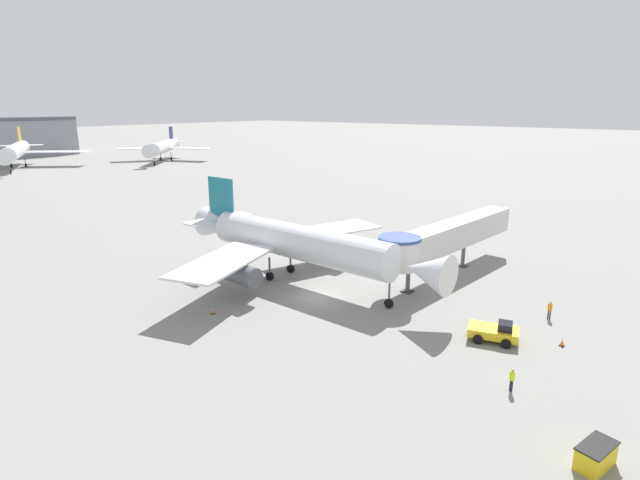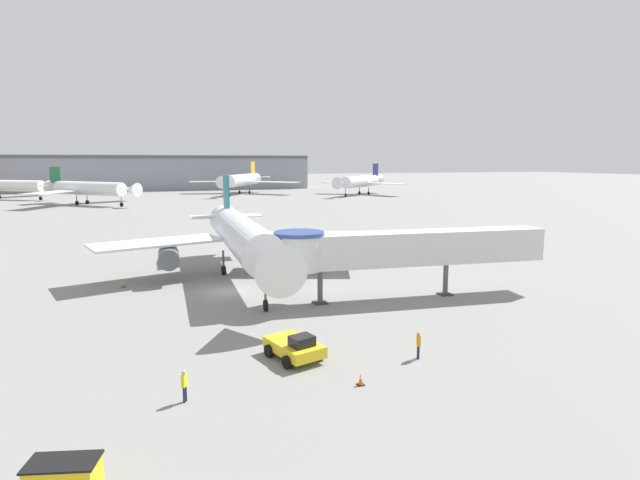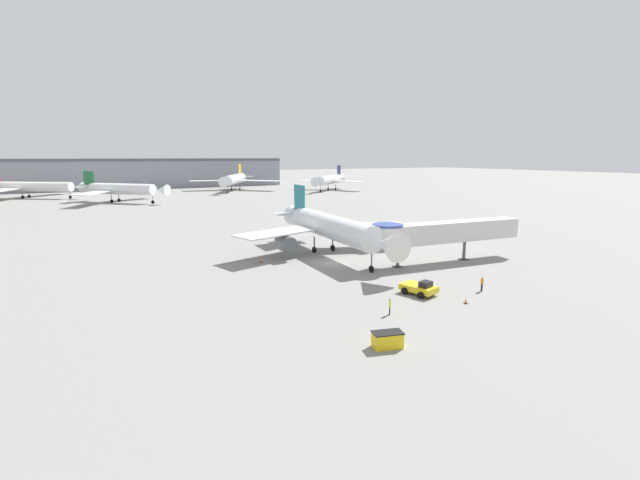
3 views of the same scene
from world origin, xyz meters
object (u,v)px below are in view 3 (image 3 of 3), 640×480
object	(u,v)px
pushback_tug_yellow	(419,288)
traffic_cone_port_wing	(261,260)
traffic_cone_apron_front	(466,301)
service_container_yellow	(387,340)
background_jet_navy_tail	(330,180)
main_airplane	(330,227)
jet_bridge	(439,232)
ground_crew_marshaller	(482,283)
background_jet_green_tail	(120,189)
background_jet_red_tail	(31,187)
ground_crew_wing_walker	(390,305)
background_jet_gold_tail	(234,179)

from	to	relation	value
pushback_tug_yellow	traffic_cone_port_wing	world-z (taller)	pushback_tug_yellow
pushback_tug_yellow	traffic_cone_apron_front	distance (m)	5.11
service_container_yellow	traffic_cone_apron_front	size ratio (longest dim) A/B	4.26
traffic_cone_port_wing	traffic_cone_apron_front	distance (m)	29.21
service_container_yellow	background_jet_navy_tail	world-z (taller)	background_jet_navy_tail
main_airplane	background_jet_navy_tail	distance (m)	126.35
jet_bridge	ground_crew_marshaller	distance (m)	13.70
background_jet_navy_tail	jet_bridge	bearing A→B (deg)	-63.25
background_jet_green_tail	service_container_yellow	bearing A→B (deg)	-129.89
jet_bridge	pushback_tug_yellow	xyz separation A→B (m)	(-11.79, -10.01, -3.63)
background_jet_navy_tail	background_jet_red_tail	bearing A→B (deg)	-140.02
traffic_cone_apron_front	background_jet_red_tail	size ratio (longest dim) A/B	0.02
ground_crew_wing_walker	background_jet_navy_tail	xyz separation A→B (m)	(68.18, 135.92, 3.79)
pushback_tug_yellow	traffic_cone_port_wing	distance (m)	24.12
pushback_tug_yellow	service_container_yellow	world-z (taller)	pushback_tug_yellow
background_jet_green_tail	background_jet_gold_tail	world-z (taller)	background_jet_gold_tail
jet_bridge	background_jet_red_tail	xyz separation A→B (m)	(-63.27, 140.12, -0.17)
traffic_cone_port_wing	background_jet_red_tail	bearing A→B (deg)	107.68
ground_crew_wing_walker	ground_crew_marshaller	bearing A→B (deg)	129.84
main_airplane	ground_crew_marshaller	bearing A→B (deg)	-74.16
traffic_cone_port_wing	background_jet_green_tail	bearing A→B (deg)	97.76
service_container_yellow	background_jet_navy_tail	size ratio (longest dim) A/B	0.09
pushback_tug_yellow	traffic_cone_port_wing	bearing A→B (deg)	99.30
background_jet_red_tail	background_jet_green_tail	size ratio (longest dim) A/B	1.28
traffic_cone_port_wing	ground_crew_wing_walker	xyz separation A→B (m)	(3.96, -25.18, 0.64)
pushback_tug_yellow	background_jet_navy_tail	bearing A→B (deg)	48.41
background_jet_red_tail	main_airplane	bearing A→B (deg)	-124.08
main_airplane	jet_bridge	world-z (taller)	main_airplane
pushback_tug_yellow	ground_crew_wing_walker	world-z (taller)	pushback_tug_yellow
ground_crew_marshaller	background_jet_red_tail	xyz separation A→B (m)	(-58.45, 152.49, 3.24)
traffic_cone_port_wing	background_jet_navy_tail	distance (m)	132.24
traffic_cone_port_wing	traffic_cone_apron_front	xyz separation A→B (m)	(12.85, -26.23, 0.01)
traffic_cone_port_wing	background_jet_green_tail	size ratio (longest dim) A/B	0.02
main_airplane	background_jet_navy_tail	bearing A→B (deg)	62.38
jet_bridge	traffic_cone_port_wing	size ratio (longest dim) A/B	38.86
traffic_cone_port_wing	jet_bridge	bearing A→B (deg)	-27.60
service_container_yellow	ground_crew_wing_walker	world-z (taller)	ground_crew_wing_walker
traffic_cone_port_wing	background_jet_navy_tail	world-z (taller)	background_jet_navy_tail
ground_crew_marshaller	background_jet_green_tail	size ratio (longest dim) A/B	0.06
traffic_cone_apron_front	ground_crew_marshaller	world-z (taller)	ground_crew_marshaller
traffic_cone_apron_front	ground_crew_marshaller	xyz separation A→B (m)	(4.67, 2.18, 0.66)
traffic_cone_port_wing	background_jet_navy_tail	size ratio (longest dim) A/B	0.02
traffic_cone_port_wing	main_airplane	bearing A→B (deg)	0.19
traffic_cone_apron_front	background_jet_red_tail	distance (m)	163.80
service_container_yellow	ground_crew_marshaller	size ratio (longest dim) A/B	1.61
traffic_cone_port_wing	background_jet_gold_tail	distance (m)	132.38
background_jet_navy_tail	background_jet_green_tail	bearing A→B (deg)	-122.55
traffic_cone_port_wing	background_jet_gold_tail	bearing A→B (deg)	75.27
background_jet_navy_tail	ground_crew_marshaller	bearing A→B (deg)	-63.18
background_jet_red_tail	ground_crew_marshaller	bearing A→B (deg)	-125.21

